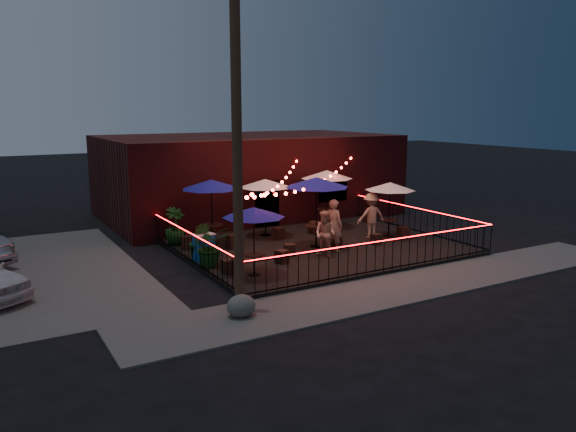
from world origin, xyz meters
The scene contains 35 objects.
ground centered at (0.00, 0.00, 0.00)m, with size 110.00×110.00×0.00m, color black.
patio centered at (0.00, 2.00, 0.07)m, with size 10.00×8.00×0.15m, color black.
sidewalk centered at (0.00, -3.25, 0.03)m, with size 18.00×2.50×0.05m, color #484543.
brick_building centered at (1.00, 9.99, 2.00)m, with size 14.00×8.00×4.00m.
utility_pole centered at (-5.40, -2.60, 4.00)m, with size 0.26×0.26×8.00m, color #3E2A19.
fence_front centered at (0.00, -2.00, 0.66)m, with size 10.00×0.04×1.04m.
fence_left centered at (-5.00, 2.00, 0.66)m, with size 0.04×8.00×1.04m.
fence_right centered at (5.00, 2.00, 0.66)m, with size 0.04×8.00×1.04m.
festoon_lights centered at (-1.01, 1.70, 2.52)m, with size 10.02×8.72×1.32m.
cafe_table_0 centered at (-3.77, -0.22, 2.14)m, with size 2.60×2.60×2.17m.
cafe_table_1 centered at (-3.34, 4.24, 2.45)m, with size 2.35×2.35×2.52m.
cafe_table_2 centered at (-0.08, 1.89, 2.58)m, with size 3.08×3.08×2.67m.
cafe_table_3 centered at (-0.86, 4.53, 2.30)m, with size 2.54×2.54×2.35m.
cafe_table_4 centered at (3.47, 1.89, 2.19)m, with size 2.08×2.08×2.23m.
cafe_table_5 centered at (2.33, 4.80, 2.44)m, with size 2.72×2.72×2.51m.
bistro_chair_0 centered at (-4.41, 0.38, 0.37)m, with size 0.37×0.37×0.44m, color black.
bistro_chair_1 centered at (-2.34, 0.54, 0.37)m, with size 0.38×0.38×0.44m, color black.
bistro_chair_2 centered at (-4.45, 3.99, 0.40)m, with size 0.43×0.43×0.50m, color black.
bistro_chair_3 centered at (-2.92, 3.25, 0.41)m, with size 0.43×0.43×0.52m, color black.
bistro_chair_4 centered at (-1.64, 1.22, 0.37)m, with size 0.36×0.36×0.43m, color black.
bistro_chair_5 centered at (0.43, 1.28, 0.36)m, with size 0.35×0.35×0.42m, color black.
bistro_chair_6 centered at (-0.69, 3.74, 0.38)m, with size 0.38×0.38×0.46m, color black.
bistro_chair_7 centered at (1.12, 3.84, 0.40)m, with size 0.42×0.42×0.50m, color black.
bistro_chair_8 centered at (2.12, 1.03, 0.36)m, with size 0.35×0.35×0.41m, color black.
bistro_chair_9 centered at (3.74, 1.32, 0.38)m, with size 0.39×0.39×0.46m, color black.
bistro_chair_10 centered at (2.10, 4.23, 0.35)m, with size 0.35×0.35×0.41m, color black.
bistro_chair_11 centered at (4.51, 4.57, 0.37)m, with size 0.37×0.37×0.43m, color black.
patron_a centered at (0.11, 1.00, 1.12)m, with size 0.71×0.47×1.95m, color tan.
patron_b centered at (-0.61, 0.49, 0.98)m, with size 0.80×0.63×1.65m, color #D5A794.
patron_c centered at (2.64, 2.01, 1.07)m, with size 1.18×0.68×1.83m, color tan.
potted_shrub_a centered at (-4.56, 1.44, 0.83)m, with size 1.22×1.05×1.35m, color #143D10.
potted_shrub_b centered at (-4.60, 2.37, 0.81)m, with size 0.73×0.59×1.32m, color #163A0C.
potted_shrub_c centered at (-4.60, 4.90, 0.87)m, with size 0.81×0.81×1.44m, color #1A3D11.
cooler centered at (-4.50, 2.23, 0.62)m, with size 0.81×0.68×0.93m.
boulder centered at (-5.56, -3.03, 0.32)m, with size 0.83×0.71×0.65m, color #464541.
Camera 1 is at (-11.40, -15.56, 5.35)m, focal length 35.00 mm.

